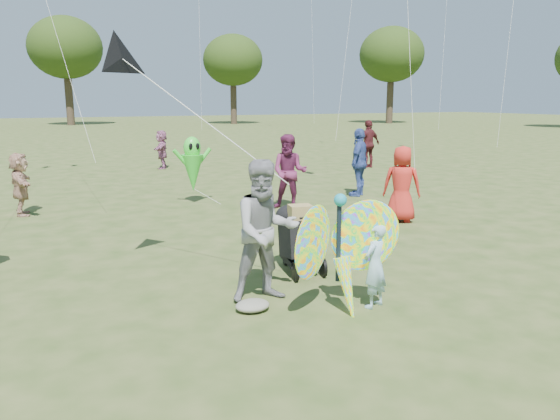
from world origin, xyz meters
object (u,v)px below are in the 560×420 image
(crowd_e, at_px, (289,172))
(jogging_stroller, at_px, (297,234))
(child_girl, at_px, (375,265))
(adult_man, at_px, (266,231))
(crowd_d, at_px, (20,184))
(alien_kite, at_px, (193,167))
(crowd_h, at_px, (369,144))
(crowd_c, at_px, (359,162))
(butterfly_kite, at_px, (342,254))
(crowd_a, at_px, (402,184))
(crowd_j, at_px, (162,149))

(crowd_e, bearing_deg, jogging_stroller, -77.65)
(child_girl, bearing_deg, adult_man, -58.12)
(crowd_d, distance_m, alien_kite, 4.05)
(crowd_e, distance_m, crowd_h, 8.91)
(crowd_c, xyz_separation_m, crowd_h, (3.97, 5.19, -0.01))
(adult_man, bearing_deg, crowd_c, 52.76)
(child_girl, xyz_separation_m, crowd_e, (1.94, 6.24, 0.35))
(crowd_c, height_order, butterfly_kite, crowd_c)
(butterfly_kite, bearing_deg, crowd_a, 44.16)
(crowd_e, bearing_deg, crowd_h, 80.46)
(child_girl, height_order, crowd_j, crowd_j)
(crowd_e, height_order, butterfly_kite, crowd_e)
(butterfly_kite, bearing_deg, crowd_j, 84.08)
(child_girl, height_order, alien_kite, alien_kite)
(crowd_a, height_order, crowd_c, crowd_c)
(crowd_h, xyz_separation_m, crowd_j, (-7.40, 3.25, -0.19))
(crowd_h, bearing_deg, crowd_j, -34.15)
(alien_kite, bearing_deg, crowd_e, -42.14)
(crowd_h, bearing_deg, alien_kite, 16.43)
(adult_man, xyz_separation_m, jogging_stroller, (0.94, 0.87, -0.34))
(adult_man, height_order, alien_kite, adult_man)
(crowd_e, height_order, crowd_j, crowd_e)
(child_girl, height_order, crowd_h, crowd_h)
(child_girl, height_order, butterfly_kite, butterfly_kite)
(child_girl, relative_size, crowd_c, 0.60)
(adult_man, xyz_separation_m, crowd_c, (5.70, 6.20, -0.01))
(crowd_c, distance_m, crowd_d, 8.64)
(crowd_a, height_order, crowd_j, crowd_a)
(child_girl, height_order, crowd_e, crowd_e)
(child_girl, height_order, jogging_stroller, child_girl)
(crowd_a, height_order, jogging_stroller, crowd_a)
(crowd_e, bearing_deg, crowd_j, 133.08)
(adult_man, height_order, butterfly_kite, adult_man)
(adult_man, distance_m, crowd_j, 14.82)
(crowd_a, relative_size, jogging_stroller, 1.53)
(crowd_c, bearing_deg, butterfly_kite, 15.41)
(crowd_h, xyz_separation_m, jogging_stroller, (-8.73, -10.52, -0.32))
(crowd_h, distance_m, butterfly_kite, 15.21)
(crowd_e, bearing_deg, crowd_c, 55.69)
(adult_man, relative_size, crowd_h, 1.02)
(adult_man, relative_size, crowd_a, 1.13)
(adult_man, xyz_separation_m, crowd_h, (9.66, 11.39, -0.02))
(jogging_stroller, height_order, butterfly_kite, butterfly_kite)
(crowd_j, relative_size, alien_kite, 0.85)
(alien_kite, bearing_deg, crowd_d, 174.49)
(jogging_stroller, distance_m, butterfly_kite, 1.76)
(crowd_d, bearing_deg, alien_kite, -94.43)
(crowd_h, bearing_deg, butterfly_kite, 43.26)
(adult_man, xyz_separation_m, crowd_d, (-2.84, 7.49, -0.22))
(crowd_j, bearing_deg, crowd_h, 86.95)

